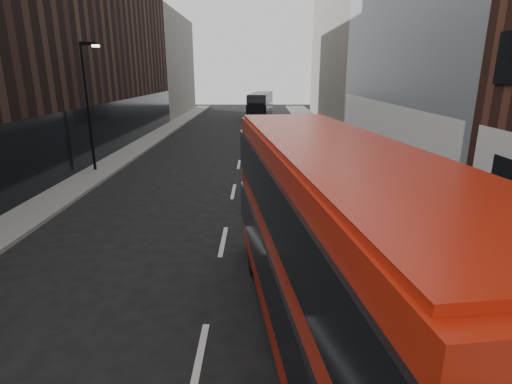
{
  "coord_description": "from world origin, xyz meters",
  "views": [
    {
      "loc": [
        1.17,
        -4.63,
        5.55
      ],
      "look_at": [
        1.13,
        5.56,
        2.5
      ],
      "focal_mm": 28.0,
      "sensor_mm": 36.0,
      "label": 1
    }
  ],
  "objects_px": {
    "street_lamp": "(88,99)",
    "car_b": "(273,142)",
    "car_a": "(287,180)",
    "red_bus": "(331,242)",
    "grey_bus": "(261,105)",
    "car_c": "(283,142)"
  },
  "relations": [
    {
      "from": "street_lamp",
      "to": "car_b",
      "type": "bearing_deg",
      "value": 31.02
    },
    {
      "from": "car_a",
      "to": "car_b",
      "type": "relative_size",
      "value": 1.02
    },
    {
      "from": "car_a",
      "to": "red_bus",
      "type": "bearing_deg",
      "value": -85.38
    },
    {
      "from": "grey_bus",
      "to": "car_c",
      "type": "bearing_deg",
      "value": -79.78
    },
    {
      "from": "grey_bus",
      "to": "car_b",
      "type": "xyz_separation_m",
      "value": [
        0.73,
        -21.68,
        -0.98
      ]
    },
    {
      "from": "grey_bus",
      "to": "red_bus",
      "type": "bearing_deg",
      "value": -82.11
    },
    {
      "from": "red_bus",
      "to": "car_c",
      "type": "height_order",
      "value": "red_bus"
    },
    {
      "from": "red_bus",
      "to": "car_a",
      "type": "bearing_deg",
      "value": 82.76
    },
    {
      "from": "car_a",
      "to": "car_b",
      "type": "xyz_separation_m",
      "value": [
        -0.25,
        11.0,
        -0.04
      ]
    },
    {
      "from": "street_lamp",
      "to": "car_c",
      "type": "relative_size",
      "value": 1.35
    },
    {
      "from": "red_bus",
      "to": "car_a",
      "type": "xyz_separation_m",
      "value": [
        -0.07,
        10.84,
        -1.66
      ]
    },
    {
      "from": "grey_bus",
      "to": "car_b",
      "type": "bearing_deg",
      "value": -81.57
    },
    {
      "from": "red_bus",
      "to": "grey_bus",
      "type": "distance_m",
      "value": 43.54
    },
    {
      "from": "street_lamp",
      "to": "car_a",
      "type": "bearing_deg",
      "value": -23.52
    },
    {
      "from": "grey_bus",
      "to": "car_a",
      "type": "height_order",
      "value": "grey_bus"
    },
    {
      "from": "grey_bus",
      "to": "car_a",
      "type": "distance_m",
      "value": 32.71
    },
    {
      "from": "street_lamp",
      "to": "red_bus",
      "type": "height_order",
      "value": "street_lamp"
    },
    {
      "from": "red_bus",
      "to": "grey_bus",
      "type": "height_order",
      "value": "red_bus"
    },
    {
      "from": "grey_bus",
      "to": "car_c",
      "type": "relative_size",
      "value": 1.93
    },
    {
      "from": "street_lamp",
      "to": "grey_bus",
      "type": "height_order",
      "value": "street_lamp"
    },
    {
      "from": "street_lamp",
      "to": "red_bus",
      "type": "xyz_separation_m",
      "value": [
        10.82,
        -15.52,
        -1.77
      ]
    },
    {
      "from": "street_lamp",
      "to": "grey_bus",
      "type": "distance_m",
      "value": 29.76
    }
  ]
}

